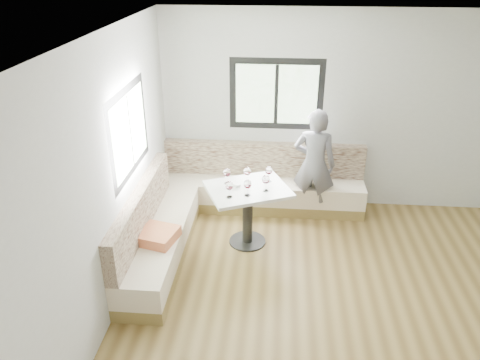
# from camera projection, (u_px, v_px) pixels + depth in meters

# --- Properties ---
(room) EXTENTS (5.01, 5.01, 2.81)m
(room) POSITION_uv_depth(u_px,v_px,m) (360.00, 194.00, 4.33)
(room) COLOR olive
(room) RESTS_ON ground
(banquette) EXTENTS (2.90, 2.80, 0.95)m
(banquette) POSITION_uv_depth(u_px,v_px,m) (221.00, 206.00, 6.31)
(banquette) COLOR olive
(banquette) RESTS_ON ground
(table) EXTENTS (1.19, 1.08, 0.80)m
(table) POSITION_uv_depth(u_px,v_px,m) (248.00, 202.00, 5.87)
(table) COLOR black
(table) RESTS_ON ground
(person) EXTENTS (0.64, 0.48, 1.59)m
(person) POSITION_uv_depth(u_px,v_px,m) (314.00, 165.00, 6.41)
(person) COLOR #5C5A61
(person) RESTS_ON ground
(olive_ramekin) EXTENTS (0.09, 0.09, 0.04)m
(olive_ramekin) POSITION_uv_depth(u_px,v_px,m) (237.00, 185.00, 5.81)
(olive_ramekin) COLOR white
(olive_ramekin) RESTS_ON table
(wine_glass_a) EXTENTS (0.09, 0.09, 0.21)m
(wine_glass_a) POSITION_uv_depth(u_px,v_px,m) (229.00, 186.00, 5.50)
(wine_glass_a) COLOR white
(wine_glass_a) RESTS_ON table
(wine_glass_b) EXTENTS (0.09, 0.09, 0.21)m
(wine_glass_b) POSITION_uv_depth(u_px,v_px,m) (248.00, 185.00, 5.53)
(wine_glass_b) COLOR white
(wine_glass_b) RESTS_ON table
(wine_glass_c) EXTENTS (0.09, 0.09, 0.21)m
(wine_glass_c) POSITION_uv_depth(u_px,v_px,m) (266.00, 180.00, 5.64)
(wine_glass_c) COLOR white
(wine_glass_c) RESTS_ON table
(wine_glass_d) EXTENTS (0.09, 0.09, 0.21)m
(wine_glass_d) POSITION_uv_depth(u_px,v_px,m) (247.00, 172.00, 5.85)
(wine_glass_d) COLOR white
(wine_glass_d) RESTS_ON table
(wine_glass_e) EXTENTS (0.09, 0.09, 0.21)m
(wine_glass_e) POSITION_uv_depth(u_px,v_px,m) (269.00, 171.00, 5.88)
(wine_glass_e) COLOR white
(wine_glass_e) RESTS_ON table
(wine_glass_f) EXTENTS (0.09, 0.09, 0.21)m
(wine_glass_f) POSITION_uv_depth(u_px,v_px,m) (227.00, 173.00, 5.82)
(wine_glass_f) COLOR white
(wine_glass_f) RESTS_ON table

